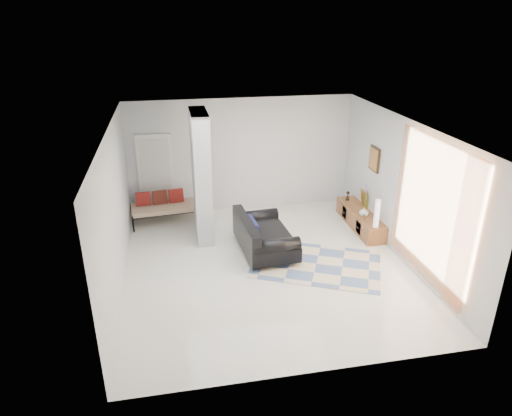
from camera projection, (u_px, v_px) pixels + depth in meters
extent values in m
plane|color=white|center=(267.00, 265.00, 9.08)|extent=(6.00, 6.00, 0.00)
plane|color=white|center=(268.00, 127.00, 7.98)|extent=(6.00, 6.00, 0.00)
plane|color=silver|center=(241.00, 155.00, 11.24)|extent=(6.00, 0.00, 6.00)
plane|color=silver|center=(317.00, 288.00, 5.83)|extent=(6.00, 0.00, 6.00)
plane|color=silver|center=(115.00, 212.00, 8.05)|extent=(0.00, 6.00, 6.00)
plane|color=silver|center=(403.00, 190.00, 9.01)|extent=(0.00, 6.00, 6.00)
cube|color=#B0B6B8|center=(201.00, 176.00, 9.78)|extent=(0.35, 1.20, 2.80)
cube|color=white|center=(156.00, 176.00, 10.99)|extent=(0.85, 0.06, 2.04)
plane|color=orange|center=(431.00, 211.00, 7.94)|extent=(0.00, 2.55, 2.55)
cube|color=#3A230F|center=(374.00, 159.00, 10.10)|extent=(0.04, 0.45, 0.55)
cube|color=brown|center=(360.00, 219.00, 10.64)|extent=(0.45, 1.94, 0.40)
cube|color=#3A230F|center=(359.00, 228.00, 10.21)|extent=(0.02, 0.26, 0.28)
cube|color=#3A230F|center=(345.00, 212.00, 10.99)|extent=(0.02, 0.26, 0.28)
cube|color=gold|center=(364.00, 198.00, 10.76)|extent=(0.09, 0.32, 0.40)
cube|color=silver|center=(365.00, 217.00, 10.13)|extent=(0.04, 0.10, 0.12)
cylinder|color=silver|center=(256.00, 268.00, 8.89)|extent=(0.05, 0.05, 0.10)
cylinder|color=silver|center=(239.00, 236.00, 10.17)|extent=(0.05, 0.05, 0.10)
cylinder|color=silver|center=(295.00, 263.00, 9.08)|extent=(0.05, 0.05, 0.10)
cylinder|color=silver|center=(273.00, 232.00, 10.37)|extent=(0.05, 0.05, 0.10)
cube|color=black|center=(265.00, 240.00, 9.55)|extent=(1.14, 1.76, 0.30)
cube|color=black|center=(246.00, 228.00, 9.32)|extent=(0.33, 1.70, 0.36)
cylinder|color=black|center=(276.00, 246.00, 8.81)|extent=(0.98, 0.35, 0.28)
cylinder|color=black|center=(256.00, 216.00, 10.10)|extent=(0.98, 0.35, 0.28)
cube|color=black|center=(252.00, 227.00, 9.34)|extent=(0.19, 0.63, 0.31)
cylinder|color=black|center=(133.00, 224.00, 10.38)|extent=(0.04, 0.04, 0.40)
cylinder|color=black|center=(204.00, 216.00, 10.80)|extent=(0.04, 0.04, 0.40)
cylinder|color=black|center=(132.00, 213.00, 10.97)|extent=(0.04, 0.04, 0.40)
cylinder|color=black|center=(200.00, 205.00, 11.39)|extent=(0.04, 0.04, 0.40)
cube|color=beige|center=(167.00, 207.00, 10.82)|extent=(1.71, 0.84, 0.12)
cube|color=maroon|center=(143.00, 199.00, 10.73)|extent=(0.35, 0.19, 0.33)
cube|color=#581E16|center=(160.00, 197.00, 10.82)|extent=(0.35, 0.19, 0.33)
cube|color=maroon|center=(176.00, 196.00, 10.92)|extent=(0.35, 0.19, 0.33)
cube|color=beige|center=(316.00, 264.00, 9.12)|extent=(2.95, 2.55, 0.01)
cylinder|color=silver|center=(377.00, 214.00, 9.68)|extent=(0.11, 0.11, 0.62)
imported|color=silver|center=(364.00, 212.00, 10.27)|extent=(0.22, 0.22, 0.22)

